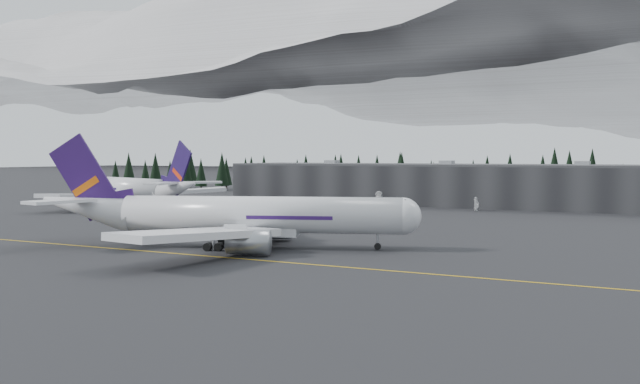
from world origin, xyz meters
The scene contains 8 objects.
ground centered at (0.00, 0.00, 0.00)m, with size 1400.00×1400.00×0.00m, color black.
taxiline centered at (0.00, -2.00, 0.01)m, with size 400.00×0.40×0.02m, color gold.
terminal centered at (0.00, 125.00, 6.30)m, with size 160.00×30.00×12.60m.
treeline centered at (0.00, 162.00, 7.50)m, with size 360.00×20.00×15.00m, color black.
jet_main centered at (-11.12, 8.17, 5.40)m, with size 62.99×56.38×19.15m.
jet_parked centered at (-88.94, 70.64, 5.46)m, with size 63.89×57.41×19.35m.
gse_vehicle_a centered at (-24.79, 106.20, 0.65)m, with size 2.14×4.65×1.29m, color silver.
gse_vehicle_b centered at (5.28, 103.76, 0.66)m, with size 1.56×3.87×1.32m, color white.
Camera 1 is at (57.16, -90.05, 15.50)m, focal length 40.00 mm.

